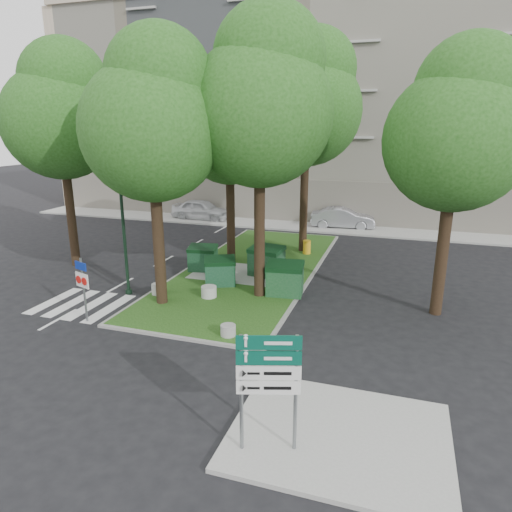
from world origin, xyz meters
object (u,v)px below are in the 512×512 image
at_px(traffic_sign_pole, 83,281).
at_px(dumpster_b, 220,271).
at_px(tree_median_mid, 231,126).
at_px(car_white, 202,210).
at_px(bollard_mid, 209,292).
at_px(directional_sign, 269,375).
at_px(litter_bin, 307,247).
at_px(street_lamp, 123,219).
at_px(tree_street_left, 61,111).
at_px(tree_street_right, 460,126).
at_px(dumpster_d, 285,279).
at_px(dumpster_a, 203,258).
at_px(tree_median_near_right, 262,98).
at_px(car_silver, 343,218).
at_px(dumpster_c, 266,261).
at_px(bollard_right, 228,330).
at_px(tree_median_far, 309,99).
at_px(tree_median_near_left, 154,117).
at_px(bollard_left, 159,289).

bearing_deg(traffic_sign_pole, dumpster_b, 75.64).
xyz_separation_m(tree_median_mid, car_white, (-6.22, 9.62, -6.19)).
bearing_deg(bollard_mid, car_white, 115.56).
bearing_deg(car_white, directional_sign, -149.08).
bearing_deg(directional_sign, litter_bin, 81.58).
bearing_deg(street_lamp, tree_street_left, 149.65).
height_order(tree_street_right, car_white, tree_street_right).
xyz_separation_m(dumpster_b, directional_sign, (5.13, -9.68, 1.22)).
relative_size(traffic_sign_pole, car_white, 0.53).
bearing_deg(tree_street_left, dumpster_d, -5.79).
bearing_deg(traffic_sign_pole, tree_street_right, 40.23).
relative_size(tree_street_left, dumpster_d, 6.66).
relative_size(dumpster_b, traffic_sign_pole, 0.67).
bearing_deg(dumpster_a, car_white, 105.38).
xyz_separation_m(tree_median_near_right, car_silver, (1.41, 14.53, -7.26)).
distance_m(dumpster_a, dumpster_c, 3.21).
bearing_deg(tree_street_right, car_white, 139.97).
xyz_separation_m(tree_street_left, car_white, (1.28, 12.62, -6.86)).
bearing_deg(traffic_sign_pole, litter_bin, 81.08).
distance_m(tree_median_mid, bollard_right, 11.28).
height_order(tree_median_far, dumpster_c, tree_median_far).
bearing_deg(tree_median_near_right, dumpster_a, 148.31).
bearing_deg(car_white, tree_median_mid, -143.97).
xyz_separation_m(traffic_sign_pole, directional_sign, (8.41, -4.68, 0.37)).
distance_m(dumpster_c, bollard_mid, 3.78).
distance_m(tree_median_near_right, tree_median_mid, 5.50).
height_order(tree_median_near_left, dumpster_a, tree_median_near_left).
bearing_deg(bollard_mid, tree_median_far, 75.28).
bearing_deg(tree_street_right, bollard_right, -146.66).
distance_m(dumpster_a, dumpster_b, 2.32).
bearing_deg(tree_median_near_left, car_white, 109.52).
xyz_separation_m(dumpster_b, bollard_left, (-2.03, -1.90, -0.39)).
bearing_deg(bollard_left, car_silver, 70.46).
xyz_separation_m(tree_median_near_right, car_white, (-9.22, 14.12, -7.20)).
height_order(bollard_left, street_lamp, street_lamp).
bearing_deg(dumpster_b, tree_street_right, -25.02).
xyz_separation_m(tree_median_near_left, tree_street_right, (10.50, 2.50, -0.33)).
relative_size(tree_median_near_right, tree_median_mid, 1.15).
xyz_separation_m(tree_median_near_left, street_lamp, (-2.11, 0.64, -4.02)).
relative_size(dumpster_d, traffic_sign_pole, 0.67).
bearing_deg(dumpster_a, litter_bin, 37.55).
distance_m(litter_bin, car_silver, 7.72).
relative_size(dumpster_c, litter_bin, 2.34).
bearing_deg(car_silver, directional_sign, 177.29).
bearing_deg(dumpster_d, street_lamp, -172.11).
relative_size(tree_street_right, dumpster_b, 6.13).
bearing_deg(tree_median_near_right, traffic_sign_pole, -141.26).
bearing_deg(dumpster_a, traffic_sign_pole, -113.54).
bearing_deg(tree_median_mid, tree_median_far, 43.15).
bearing_deg(tree_median_near_right, street_lamp, -166.33).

